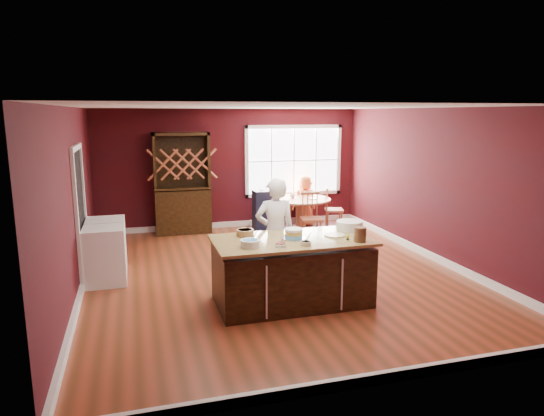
% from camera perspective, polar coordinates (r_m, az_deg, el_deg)
% --- Properties ---
extents(room_shell, '(7.00, 7.00, 7.00)m').
position_cam_1_polar(room_shell, '(7.75, 0.24, 1.79)').
color(room_shell, brown).
rests_on(room_shell, ground).
extents(window, '(2.36, 0.10, 1.66)m').
position_cam_1_polar(window, '(11.46, 2.57, 5.59)').
color(window, white).
rests_on(window, room_shell).
extents(doorway, '(0.08, 1.26, 2.13)m').
position_cam_1_polar(doorway, '(8.14, -21.54, -0.88)').
color(doorway, white).
rests_on(doorway, room_shell).
extents(kitchen_island, '(2.15, 1.13, 0.92)m').
position_cam_1_polar(kitchen_island, '(6.77, 2.34, -7.58)').
color(kitchen_island, black).
rests_on(kitchen_island, ground).
extents(dining_table, '(1.32, 1.32, 0.75)m').
position_cam_1_polar(dining_table, '(10.74, 3.40, -0.01)').
color(dining_table, brown).
rests_on(dining_table, ground).
extents(baker, '(0.63, 0.44, 1.67)m').
position_cam_1_polar(baker, '(7.32, 0.38, -2.92)').
color(baker, white).
rests_on(baker, ground).
extents(layer_cake, '(0.35, 0.35, 0.14)m').
position_cam_1_polar(layer_cake, '(6.62, 2.57, -3.04)').
color(layer_cake, white).
rests_on(layer_cake, kitchen_island).
extents(bowl_blue, '(0.25, 0.25, 0.09)m').
position_cam_1_polar(bowl_blue, '(6.23, -2.61, -4.19)').
color(bowl_blue, white).
rests_on(bowl_blue, kitchen_island).
extents(bowl_yellow, '(0.24, 0.24, 0.09)m').
position_cam_1_polar(bowl_yellow, '(6.78, -3.19, -2.92)').
color(bowl_yellow, '#9D703C').
rests_on(bowl_yellow, kitchen_island).
extents(bowl_pink, '(0.15, 0.15, 0.05)m').
position_cam_1_polar(bowl_pink, '(6.24, 1.01, -4.33)').
color(bowl_pink, white).
rests_on(bowl_pink, kitchen_island).
extents(bowl_olive, '(0.14, 0.14, 0.05)m').
position_cam_1_polar(bowl_olive, '(6.32, 3.98, -4.17)').
color(bowl_olive, beige).
rests_on(bowl_olive, kitchen_island).
extents(drinking_glass, '(0.07, 0.07, 0.14)m').
position_cam_1_polar(drinking_glass, '(6.74, 5.62, -2.84)').
color(drinking_glass, silver).
rests_on(drinking_glass, kitchen_island).
extents(dinner_plate, '(0.29, 0.29, 0.02)m').
position_cam_1_polar(dinner_plate, '(6.84, 7.38, -3.18)').
color(dinner_plate, beige).
rests_on(dinner_plate, kitchen_island).
extents(white_tub, '(0.38, 0.38, 0.13)m').
position_cam_1_polar(white_tub, '(7.21, 9.10, -2.03)').
color(white_tub, silver).
rests_on(white_tub, kitchen_island).
extents(stoneware_crock, '(0.17, 0.17, 0.20)m').
position_cam_1_polar(stoneware_crock, '(6.57, 10.32, -3.08)').
color(stoneware_crock, brown).
rests_on(stoneware_crock, kitchen_island).
extents(toy_figurine, '(0.04, 0.04, 0.07)m').
position_cam_1_polar(toy_figurine, '(6.63, 8.88, -3.45)').
color(toy_figurine, yellow).
rests_on(toy_figurine, kitchen_island).
extents(rug, '(2.58, 2.15, 0.01)m').
position_cam_1_polar(rug, '(10.85, 3.37, -2.75)').
color(rug, brown).
rests_on(rug, ground).
extents(chair_east, '(0.49, 0.50, 0.98)m').
position_cam_1_polar(chair_east, '(11.06, 7.31, 0.01)').
color(chair_east, brown).
rests_on(chair_east, ground).
extents(chair_south, '(0.48, 0.46, 1.01)m').
position_cam_1_polar(chair_south, '(10.00, 4.67, -1.04)').
color(chair_south, '#935A33').
rests_on(chair_south, ground).
extents(chair_north, '(0.55, 0.54, 1.00)m').
position_cam_1_polar(chair_north, '(11.59, 3.33, 0.66)').
color(chair_north, brown).
rests_on(chair_north, ground).
extents(seated_woman, '(0.59, 0.40, 1.18)m').
position_cam_1_polar(seated_woman, '(11.31, 3.89, 0.85)').
color(seated_woman, '#D46431').
rests_on(seated_woman, ground).
extents(high_chair, '(0.40, 0.40, 0.95)m').
position_cam_1_polar(high_chair, '(10.85, -1.15, -0.20)').
color(high_chair, black).
rests_on(high_chair, ground).
extents(toddler, '(0.18, 0.14, 0.26)m').
position_cam_1_polar(toddler, '(10.80, -0.96, 1.56)').
color(toddler, '#8CA5BF').
rests_on(toddler, high_chair).
extents(table_plate, '(0.20, 0.20, 0.01)m').
position_cam_1_polar(table_plate, '(10.67, 4.73, 1.12)').
color(table_plate, beige).
rests_on(table_plate, dining_table).
extents(table_cup, '(0.13, 0.13, 0.09)m').
position_cam_1_polar(table_cup, '(10.75, 2.44, 1.44)').
color(table_cup, white).
rests_on(table_cup, dining_table).
extents(hutch, '(1.20, 0.50, 2.19)m').
position_cam_1_polar(hutch, '(10.72, -10.54, 2.85)').
color(hutch, '#311B0E').
rests_on(hutch, ground).
extents(washer, '(0.61, 0.59, 0.89)m').
position_cam_1_polar(washer, '(7.94, -19.07, -5.32)').
color(washer, white).
rests_on(washer, ground).
extents(dryer, '(0.61, 0.59, 0.89)m').
position_cam_1_polar(dryer, '(8.56, -18.87, -4.14)').
color(dryer, silver).
rests_on(dryer, ground).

